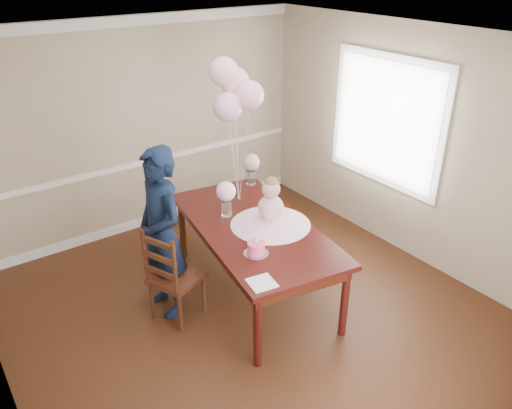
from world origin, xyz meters
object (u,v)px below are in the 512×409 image
object	(u,v)px
birthday_cake	(256,248)
dining_chair_seat	(176,277)
dining_table_top	(254,228)
woman	(162,234)

from	to	relation	value
birthday_cake	dining_chair_seat	xyz separation A→B (m)	(-0.56, 0.57, -0.43)
dining_table_top	woman	size ratio (longest dim) A/B	1.23
woman	dining_chair_seat	bearing A→B (deg)	10.09
birthday_cake	dining_chair_seat	bearing A→B (deg)	134.69
dining_table_top	dining_chair_seat	xyz separation A→B (m)	(-0.86, 0.12, -0.33)
dining_table_top	dining_chair_seat	distance (m)	0.93
birthday_cake	dining_chair_seat	distance (m)	0.91
dining_table_top	birthday_cake	xyz separation A→B (m)	(-0.30, -0.45, 0.09)
woman	birthday_cake	bearing A→B (deg)	36.95
dining_chair_seat	dining_table_top	bearing A→B (deg)	-29.58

